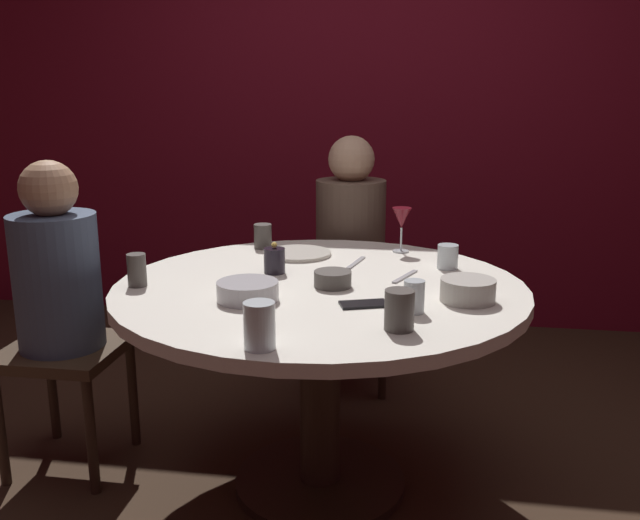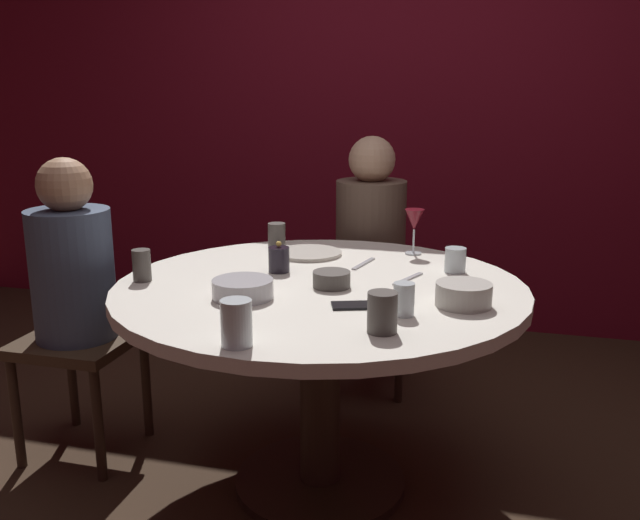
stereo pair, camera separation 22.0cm
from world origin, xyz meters
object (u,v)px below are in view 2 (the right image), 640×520
(dining_table, at_px, (320,327))
(candle_holder, at_px, (279,259))
(bowl_serving_large, at_px, (243,289))
(cup_far_edge, at_px, (277,235))
(dinner_plate, at_px, (309,253))
(bowl_salad_center, at_px, (332,279))
(cup_by_left_diner, at_px, (404,299))
(cup_by_right_diner, at_px, (236,323))
(cup_beside_wine, at_px, (142,265))
(bowl_small_white, at_px, (464,294))
(cup_center_front, at_px, (455,260))
(cup_near_candle, at_px, (382,312))
(wine_glass, at_px, (414,222))
(cell_phone, at_px, (355,305))
(seated_diner_left, at_px, (73,276))
(seated_diner_back, at_px, (371,235))

(dining_table, xyz_separation_m, candle_holder, (-0.18, 0.11, 0.20))
(bowl_serving_large, distance_m, cup_far_edge, 0.70)
(dinner_plate, xyz_separation_m, bowl_salad_center, (0.19, -0.41, 0.02))
(cup_by_left_diner, bearing_deg, cup_by_right_diner, -137.33)
(bowl_serving_large, relative_size, cup_beside_wine, 1.76)
(cup_by_right_diner, bearing_deg, bowl_small_white, 42.01)
(cup_by_left_diner, relative_size, cup_center_front, 1.09)
(cup_near_candle, relative_size, cup_by_right_diner, 0.92)
(wine_glass, xyz_separation_m, cup_center_front, (0.17, -0.23, -0.08))
(dinner_plate, distance_m, cup_beside_wine, 0.66)
(dining_table, bearing_deg, bowl_serving_large, -131.43)
(candle_holder, distance_m, cup_far_edge, 0.39)
(bowl_salad_center, bearing_deg, cell_phone, -57.22)
(bowl_small_white, height_order, cup_near_candle, cup_near_candle)
(dining_table, bearing_deg, wine_glass, 63.74)
(cup_near_candle, xyz_separation_m, cup_by_left_diner, (0.04, 0.15, -0.01))
(cup_by_right_diner, distance_m, cup_center_front, 0.98)
(wine_glass, distance_m, cup_near_candle, 0.90)
(candle_holder, xyz_separation_m, cup_by_right_diner, (0.12, -0.70, 0.01))
(dining_table, bearing_deg, cup_center_front, 32.00)
(dining_table, height_order, bowl_small_white, bowl_small_white)
(candle_holder, bearing_deg, dining_table, -31.35)
(bowl_salad_center, bearing_deg, bowl_serving_large, -141.65)
(bowl_serving_large, bearing_deg, dining_table, 48.57)
(cup_beside_wine, bearing_deg, wine_glass, 36.73)
(seated_diner_left, height_order, cup_far_edge, seated_diner_left)
(seated_diner_left, distance_m, dinner_plate, 0.88)
(cup_far_edge, bearing_deg, candle_holder, -70.42)
(bowl_serving_large, distance_m, bowl_small_white, 0.66)
(candle_holder, relative_size, cup_near_candle, 1.01)
(cell_phone, xyz_separation_m, cup_by_right_diner, (-0.22, -0.38, 0.06))
(bowl_serving_large, bearing_deg, cup_by_right_diner, -70.92)
(dining_table, height_order, cup_by_right_diner, cup_by_right_diner)
(candle_holder, bearing_deg, dinner_plate, 83.35)
(candle_holder, relative_size, cup_far_edge, 1.12)
(dining_table, relative_size, cup_near_candle, 12.42)
(candle_holder, height_order, cup_beside_wine, candle_holder)
(dinner_plate, relative_size, bowl_small_white, 1.55)
(cup_center_front, relative_size, cup_beside_wine, 0.81)
(dinner_plate, height_order, cup_by_left_diner, cup_by_left_diner)
(bowl_salad_center, distance_m, cup_center_front, 0.47)
(candle_holder, distance_m, cup_center_front, 0.62)
(bowl_salad_center, bearing_deg, seated_diner_back, 92.84)
(bowl_serving_large, bearing_deg, wine_glass, 58.60)
(cup_near_candle, bearing_deg, cell_phone, 120.10)
(seated_diner_left, bearing_deg, bowl_salad_center, -1.63)
(candle_holder, height_order, bowl_small_white, candle_holder)
(cup_far_edge, bearing_deg, dinner_plate, -30.85)
(cup_by_right_diner, bearing_deg, cup_center_front, 60.89)
(cup_by_right_diner, height_order, cup_center_front, cup_by_right_diner)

